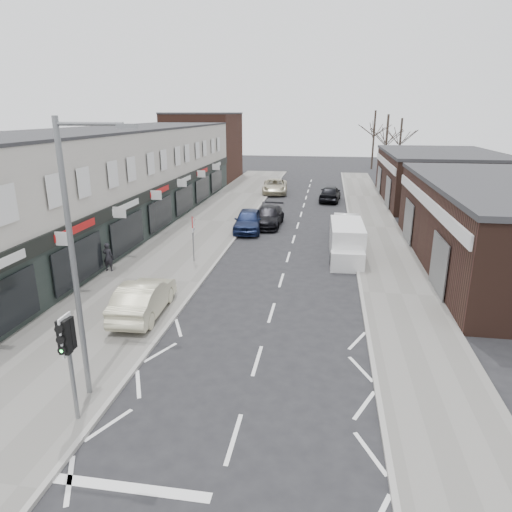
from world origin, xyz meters
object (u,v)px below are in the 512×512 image
at_px(pedestrian, 108,257).
at_px(parked_car_right_a, 346,224).
at_px(traffic_light, 67,344).
at_px(white_van, 347,242).
at_px(street_lamp, 78,250).
at_px(parked_car_left_b, 268,216).
at_px(parked_car_left_c, 275,186).
at_px(warning_sign, 193,225).
at_px(parked_car_left_a, 248,220).
at_px(parked_car_right_b, 330,193).
at_px(sedan_on_pavement, 144,298).

xyz_separation_m(pedestrian, parked_car_right_a, (12.70, 9.90, -0.09)).
relative_size(traffic_light, white_van, 0.59).
relative_size(white_van, pedestrian, 3.41).
relative_size(street_lamp, parked_car_left_b, 1.62).
xyz_separation_m(parked_car_left_b, parked_car_left_c, (-1.20, 14.39, 0.03)).
distance_m(white_van, pedestrian, 13.40).
distance_m(pedestrian, parked_car_left_c, 26.87).
height_order(warning_sign, parked_car_right_a, warning_sign).
xyz_separation_m(pedestrian, parked_car_left_b, (7.00, 11.85, -0.18)).
xyz_separation_m(traffic_light, parked_car_left_a, (1.00, 21.73, -1.62)).
bearing_deg(parked_car_right_a, pedestrian, 41.11).
distance_m(traffic_light, white_van, 18.18).
xyz_separation_m(parked_car_left_b, parked_car_right_a, (5.70, -1.95, 0.08)).
distance_m(pedestrian, parked_car_right_b, 25.45).
distance_m(parked_car_left_c, parked_car_right_a, 17.74).
xyz_separation_m(white_van, sedan_on_pavement, (-8.56, -9.60, -0.11)).
relative_size(street_lamp, parked_car_right_b, 1.75).
bearing_deg(parked_car_left_b, sedan_on_pavement, -98.90).
xyz_separation_m(street_lamp, warning_sign, (-0.63, 12.80, -2.42)).
xyz_separation_m(traffic_light, parked_car_right_b, (6.76, 34.38, -1.64)).
height_order(street_lamp, parked_car_left_a, street_lamp).
relative_size(traffic_light, pedestrian, 2.01).
xyz_separation_m(street_lamp, parked_car_left_a, (1.13, 20.52, -3.83)).
xyz_separation_m(sedan_on_pavement, parked_car_right_a, (8.70, 14.84, -0.05)).
distance_m(traffic_light, warning_sign, 14.04).
bearing_deg(parked_car_left_b, parked_car_left_a, -122.07).
relative_size(warning_sign, sedan_on_pavement, 0.60).
xyz_separation_m(parked_car_left_c, parked_car_right_b, (5.76, -3.57, 0.03)).
height_order(traffic_light, sedan_on_pavement, traffic_light).
xyz_separation_m(pedestrian, parked_car_right_b, (11.56, 22.67, -0.11)).
height_order(warning_sign, parked_car_left_a, warning_sign).
bearing_deg(parked_car_right_b, pedestrian, 68.10).
relative_size(traffic_light, parked_car_left_b, 0.63).
distance_m(traffic_light, parked_car_left_c, 38.00).
xyz_separation_m(street_lamp, parked_car_right_a, (8.03, 20.39, -3.82)).
height_order(pedestrian, parked_car_left_b, pedestrian).
distance_m(parked_car_left_a, parked_car_left_b, 2.19).
height_order(parked_car_left_b, parked_car_right_a, parked_car_right_a).
relative_size(white_van, parked_car_left_a, 1.13).
relative_size(warning_sign, pedestrian, 1.75).
bearing_deg(parked_car_right_b, parked_car_left_c, -26.65).
bearing_deg(parked_car_right_b, street_lamp, 83.39).
bearing_deg(parked_car_right_a, parked_car_left_c, -63.93).
height_order(sedan_on_pavement, parked_car_right_b, sedan_on_pavement).
distance_m(traffic_light, parked_car_right_b, 35.08).
relative_size(traffic_light, street_lamp, 0.39).
xyz_separation_m(street_lamp, parked_car_right_b, (6.89, 33.17, -3.84)).
bearing_deg(traffic_light, warning_sign, 93.10).
bearing_deg(parked_car_left_a, parked_car_right_b, 62.01).
distance_m(traffic_light, pedestrian, 12.75).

